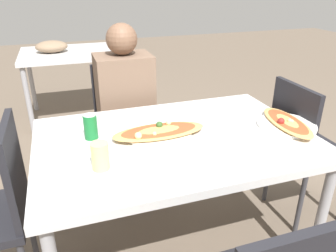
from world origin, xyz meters
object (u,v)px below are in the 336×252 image
(chair_far_seated, at_px, (124,120))
(chair_side_right, at_px, (304,145))
(person_seated, at_px, (126,100))
(pizza_second, at_px, (287,123))
(drink_glass, at_px, (100,156))
(dining_table, at_px, (176,149))
(pizza_main, at_px, (159,132))
(soda_can, at_px, (91,127))

(chair_far_seated, bearing_deg, chair_side_right, 143.68)
(person_seated, bearing_deg, chair_far_seated, -90.00)
(chair_side_right, bearing_deg, pizza_second, -63.56)
(chair_side_right, relative_size, drink_glass, 7.75)
(dining_table, xyz_separation_m, pizza_main, (-0.07, 0.04, 0.08))
(chair_far_seated, distance_m, person_seated, 0.23)
(pizza_main, bearing_deg, dining_table, -28.86)
(dining_table, bearing_deg, chair_far_seated, 98.35)
(soda_can, distance_m, pizza_second, 1.02)
(chair_side_right, relative_size, pizza_second, 2.12)
(chair_far_seated, xyz_separation_m, soda_can, (-0.28, -0.66, 0.28))
(chair_side_right, bearing_deg, drink_glass, -79.24)
(person_seated, relative_size, soda_can, 9.66)
(chair_far_seated, xyz_separation_m, pizza_main, (0.04, -0.74, 0.24))
(dining_table, distance_m, person_seated, 0.68)
(chair_far_seated, relative_size, person_seated, 0.75)
(chair_side_right, height_order, pizza_second, chair_side_right)
(drink_glass, height_order, pizza_second, drink_glass)
(chair_side_right, distance_m, pizza_second, 0.38)
(chair_far_seated, xyz_separation_m, person_seated, (-0.00, -0.12, 0.20))
(dining_table, bearing_deg, chair_side_right, 4.22)
(drink_glass, bearing_deg, soda_can, 91.10)
(soda_can, height_order, drink_glass, soda_can)
(chair_far_seated, distance_m, drink_glass, 1.04)
(soda_can, bearing_deg, drink_glass, -88.90)
(soda_can, relative_size, pizza_second, 0.29)
(drink_glass, bearing_deg, chair_side_right, 10.76)
(person_seated, height_order, soda_can, person_seated)
(chair_far_seated, relative_size, drink_glass, 7.75)
(dining_table, relative_size, chair_far_seated, 1.49)
(chair_far_seated, bearing_deg, drink_glass, 73.95)
(drink_glass, distance_m, pizza_second, 1.00)
(chair_side_right, bearing_deg, chair_far_seated, -126.32)
(pizza_main, distance_m, pizza_second, 0.68)
(chair_far_seated, xyz_separation_m, pizza_second, (0.72, -0.85, 0.24))
(chair_far_seated, bearing_deg, pizza_main, 93.18)
(person_seated, xyz_separation_m, soda_can, (-0.28, -0.55, 0.09))
(dining_table, relative_size, pizza_main, 2.86)
(dining_table, relative_size, chair_side_right, 1.49)
(chair_side_right, height_order, drink_glass, chair_side_right)
(chair_far_seated, bearing_deg, person_seated, 90.00)
(dining_table, xyz_separation_m, chair_far_seated, (-0.12, 0.78, -0.16))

